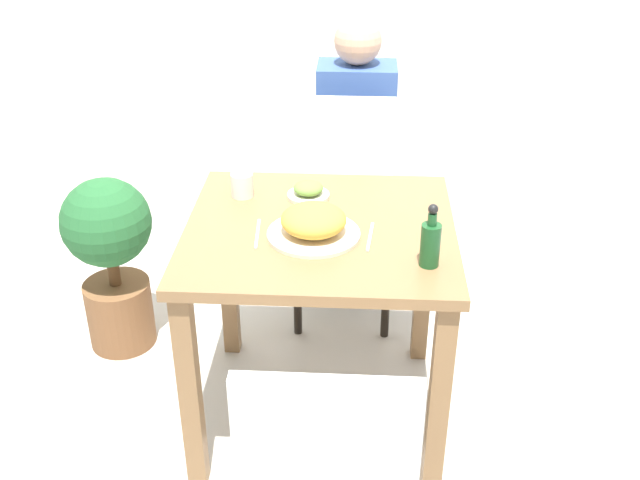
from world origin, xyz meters
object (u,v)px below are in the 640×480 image
object	(u,v)px
chair_far	(345,197)
potted_plant_left	(111,253)
drink_cup	(242,185)
chair_near	(328,476)
person_figure	(355,150)
food_plate	(314,223)
side_plate	(308,191)
sauce_bottle	(430,242)

from	to	relation	value
chair_far	potted_plant_left	size ratio (longest dim) A/B	1.24
drink_cup	chair_near	bearing A→B (deg)	-71.15
chair_far	person_figure	world-z (taller)	person_figure
chair_far	food_plate	bearing A→B (deg)	-95.58
side_plate	sauce_bottle	world-z (taller)	sauce_bottle
chair_far	drink_cup	xyz separation A→B (m)	(-0.34, -0.53, 0.29)
chair_near	chair_far	xyz separation A→B (m)	(-0.00, 1.52, 0.00)
sauce_bottle	potted_plant_left	bearing A→B (deg)	153.03
chair_near	potted_plant_left	world-z (taller)	chair_near
drink_cup	person_figure	xyz separation A→B (m)	(0.37, 0.87, -0.22)
drink_cup	potted_plant_left	bearing A→B (deg)	163.15
chair_near	food_plate	size ratio (longest dim) A/B	3.14
side_plate	potted_plant_left	bearing A→B (deg)	168.04
chair_far	food_plate	xyz separation A→B (m)	(-0.08, -0.79, 0.29)
chair_far	side_plate	xyz separation A→B (m)	(-0.11, -0.52, 0.27)
chair_near	side_plate	xyz separation A→B (m)	(-0.12, 1.00, 0.27)
chair_near	drink_cup	distance (m)	1.09
side_plate	sauce_bottle	bearing A→B (deg)	-48.33
potted_plant_left	food_plate	bearing A→B (deg)	-28.11
chair_far	drink_cup	distance (m)	0.69
chair_far	potted_plant_left	xyz separation A→B (m)	(-0.89, -0.36, -0.09)
food_plate	drink_cup	xyz separation A→B (m)	(-0.26, 0.27, -0.00)
person_figure	chair_far	bearing A→B (deg)	-96.12
chair_near	person_figure	world-z (taller)	person_figure
food_plate	chair_far	bearing A→B (deg)	84.42
chair_far	side_plate	world-z (taller)	chair_far
food_plate	sauce_bottle	size ratio (longest dim) A/B	1.48
chair_near	person_figure	bearing A→B (deg)	-91.03
chair_far	sauce_bottle	bearing A→B (deg)	-74.43
drink_cup	food_plate	bearing A→B (deg)	-45.86
drink_cup	sauce_bottle	bearing A→B (deg)	-34.97
food_plate	sauce_bottle	bearing A→B (deg)	-24.15
drink_cup	sauce_bottle	size ratio (longest dim) A/B	0.42
chair_near	food_plate	distance (m)	0.79
sauce_bottle	side_plate	bearing A→B (deg)	131.67
chair_near	person_figure	distance (m)	1.86
chair_far	drink_cup	bearing A→B (deg)	-122.59
side_plate	person_figure	distance (m)	0.90
person_figure	chair_near	bearing A→B (deg)	-91.03
potted_plant_left	person_figure	size ratio (longest dim) A/B	0.62
chair_far	potted_plant_left	distance (m)	0.96
side_plate	drink_cup	distance (m)	0.22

